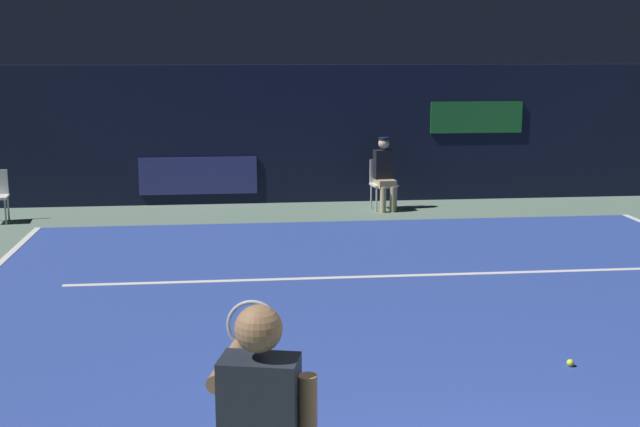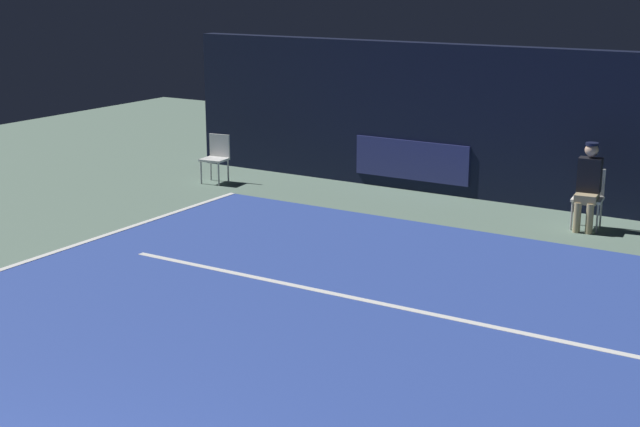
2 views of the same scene
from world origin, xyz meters
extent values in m
plane|color=slate|center=(0.00, 4.43, 0.00)|extent=(29.24, 29.24, 0.00)
cube|color=#2D479E|center=(0.00, 4.43, 0.01)|extent=(10.15, 10.86, 0.01)
cube|color=white|center=(0.00, 6.33, 0.01)|extent=(7.92, 0.10, 0.01)
cube|color=black|center=(0.00, 11.91, 1.30)|extent=(14.22, 0.30, 2.60)
cube|color=navy|center=(-2.49, 11.75, 0.55)|extent=(2.20, 0.04, 0.70)
cube|color=#1E6B2D|center=(2.84, 11.75, 1.60)|extent=(1.80, 0.04, 0.60)
cube|color=#1E232D|center=(-1.75, -0.16, 1.20)|extent=(0.40, 0.30, 0.56)
sphere|color=#8C6647|center=(-1.75, -0.16, 1.62)|extent=(0.22, 0.22, 0.22)
cylinder|color=#8C6647|center=(-1.89, 0.10, 1.35)|extent=(0.20, 0.51, 0.09)
cylinder|color=black|center=(-1.82, 0.39, 1.35)|extent=(0.10, 0.30, 0.03)
torus|color=#B2B2B7|center=(-1.75, 0.66, 1.35)|extent=(0.30, 0.09, 0.30)
cube|color=white|center=(0.89, 10.87, 0.46)|extent=(0.48, 0.45, 0.04)
cube|color=white|center=(0.87, 11.07, 0.69)|extent=(0.42, 0.08, 0.42)
cylinder|color=#B2B2B7|center=(0.72, 10.68, 0.23)|extent=(0.03, 0.03, 0.46)
cylinder|color=#B2B2B7|center=(1.10, 10.73, 0.23)|extent=(0.03, 0.03, 0.46)
cylinder|color=#B2B2B7|center=(0.69, 11.02, 0.23)|extent=(0.03, 0.03, 0.46)
cylinder|color=#B2B2B7|center=(1.06, 11.06, 0.23)|extent=(0.03, 0.03, 0.46)
cube|color=tan|center=(0.90, 10.79, 0.50)|extent=(0.36, 0.43, 0.14)
cylinder|color=tan|center=(0.83, 10.60, 0.23)|extent=(0.11, 0.11, 0.46)
cylinder|color=tan|center=(1.01, 10.62, 0.23)|extent=(0.11, 0.11, 0.46)
cube|color=black|center=(0.89, 10.91, 0.83)|extent=(0.36, 0.26, 0.52)
sphere|color=#DBAD89|center=(0.89, 10.91, 1.21)|extent=(0.20, 0.20, 0.20)
cylinder|color=#141933|center=(0.89, 10.91, 1.30)|extent=(0.19, 0.19, 0.04)
cylinder|color=#B2B2B7|center=(-5.63, 10.24, 0.22)|extent=(0.03, 0.03, 0.44)
cylinder|color=#B2B2B7|center=(-5.67, 10.58, 0.22)|extent=(0.03, 0.03, 0.44)
sphere|color=#CCE033|center=(1.20, 3.13, 0.05)|extent=(0.07, 0.07, 0.07)
camera|label=1|loc=(-1.85, -3.72, 2.85)|focal=46.25mm
camera|label=2|loc=(4.48, -2.63, 3.78)|focal=51.39mm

